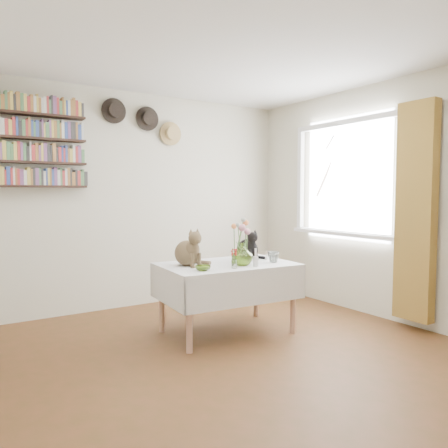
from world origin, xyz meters
TOP-DOWN VIEW (x-y plane):
  - room at (0.00, 0.00)m, footprint 4.08×4.58m
  - window at (1.97, 0.80)m, footprint 0.12×1.52m
  - curtain at (1.90, -0.12)m, footprint 0.12×0.38m
  - dining_table at (0.34, 0.80)m, footprint 1.30×0.89m
  - tabby_cat at (-0.04, 0.91)m, footprint 0.26×0.32m
  - black_cat at (0.66, 0.92)m, footprint 0.26×0.30m
  - flower_vase at (0.40, 0.65)m, footprint 0.27×0.27m
  - green_bowl at (-0.05, 0.60)m, footprint 0.16×0.16m
  - drinking_glass at (0.75, 0.62)m, footprint 0.12×0.12m
  - candlestick at (0.45, 0.51)m, footprint 0.05×0.05m
  - berry_jar at (0.24, 0.55)m, footprint 0.05×0.05m
  - porcelain_figurine at (0.79, 0.77)m, footprint 0.05×0.05m
  - flower_bouquet at (0.40, 0.66)m, footprint 0.17×0.12m
  - bookshelf_unit at (-1.10, 2.16)m, footprint 1.00×0.16m
  - wall_hats at (0.12, 2.19)m, footprint 0.98×0.09m

SIDE VIEW (x-z plane):
  - dining_table at x=0.34m, z-range 0.17..0.83m
  - green_bowl at x=-0.05m, z-range 0.66..0.71m
  - porcelain_figurine at x=0.79m, z-range 0.66..0.75m
  - drinking_glass at x=0.75m, z-range 0.66..0.77m
  - candlestick at x=0.45m, z-range 0.64..0.80m
  - berry_jar at x=0.24m, z-range 0.65..0.85m
  - flower_vase at x=0.40m, z-range 0.66..0.87m
  - black_cat at x=0.66m, z-range 0.66..0.98m
  - tabby_cat at x=-0.04m, z-range 0.66..1.02m
  - flower_bouquet at x=0.40m, z-range 0.81..1.20m
  - curtain at x=1.90m, z-range 0.10..2.20m
  - room at x=0.00m, z-range -0.04..2.54m
  - window at x=1.97m, z-range 0.74..2.06m
  - bookshelf_unit at x=-1.10m, z-range 1.39..2.30m
  - wall_hats at x=0.12m, z-range 1.93..2.41m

